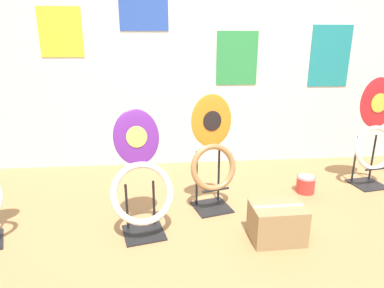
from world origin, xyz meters
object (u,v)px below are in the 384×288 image
toilet_seat_display_orange_sun (213,158)px  toilet_seat_display_crimson_swirl (375,135)px  toilet_seat_display_purple_note (141,181)px  storage_box (277,223)px  paint_can (306,184)px

toilet_seat_display_orange_sun → toilet_seat_display_crimson_swirl: 1.56m
toilet_seat_display_purple_note → storage_box: (0.92, -0.18, -0.27)m
toilet_seat_display_orange_sun → paint_can: toilet_seat_display_orange_sun is taller
toilet_seat_display_purple_note → toilet_seat_display_crimson_swirl: bearing=16.8°
toilet_seat_display_orange_sun → toilet_seat_display_purple_note: bearing=-150.3°
toilet_seat_display_purple_note → storage_box: 0.97m
toilet_seat_display_crimson_swirl → paint_can: 0.77m
toilet_seat_display_orange_sun → storage_box: 0.68m
paint_can → storage_box: (-0.50, -0.70, 0.05)m
toilet_seat_display_crimson_swirl → paint_can: size_ratio=6.09×
toilet_seat_display_purple_note → paint_can: 1.54m
toilet_seat_display_orange_sun → storage_box: size_ratio=2.59×
storage_box → toilet_seat_display_crimson_swirl: bearing=34.7°
toilet_seat_display_crimson_swirl → paint_can: bearing=-171.1°
toilet_seat_display_orange_sun → paint_can: size_ratio=5.64×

